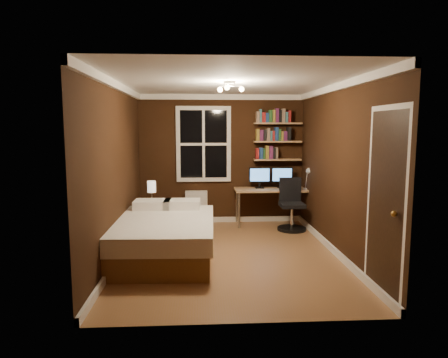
{
  "coord_description": "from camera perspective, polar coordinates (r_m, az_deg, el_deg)",
  "views": [
    {
      "loc": [
        -0.4,
        -5.7,
        1.86
      ],
      "look_at": [
        -0.05,
        0.45,
        1.07
      ],
      "focal_mm": 32.0,
      "sensor_mm": 36.0,
      "label": 1
    }
  ],
  "objects": [
    {
      "name": "desk",
      "position": [
        7.73,
        7.06,
        -1.82
      ],
      "size": [
        1.49,
        0.56,
        0.71
      ],
      "color": "tan",
      "rests_on": "ground"
    },
    {
      "name": "door",
      "position": [
        4.68,
        21.96,
        -3.55
      ],
      "size": [
        0.03,
        0.82,
        2.05
      ],
      "primitive_type": null,
      "color": "black",
      "rests_on": "ground"
    },
    {
      "name": "bed",
      "position": [
        5.91,
        -8.88,
        -8.12
      ],
      "size": [
        1.55,
        2.11,
        0.7
      ],
      "rotation": [
        0.0,
        0.0,
        -0.03
      ],
      "color": "brown",
      "rests_on": "ground"
    },
    {
      "name": "radiator",
      "position": [
        7.84,
        -3.96,
        -4.04
      ],
      "size": [
        0.43,
        0.15,
        0.64
      ],
      "primitive_type": "cube",
      "color": "beige",
      "rests_on": "ground"
    },
    {
      "name": "wall_back",
      "position": [
        7.84,
        -0.36,
        2.83
      ],
      "size": [
        3.2,
        0.04,
        2.5
      ],
      "primitive_type": "cube",
      "color": "black",
      "rests_on": "ground"
    },
    {
      "name": "wall_left",
      "position": [
        5.86,
        -15.1,
        1.05
      ],
      "size": [
        0.04,
        4.2,
        2.5
      ],
      "primitive_type": "cube",
      "color": "black",
      "rests_on": "ground"
    },
    {
      "name": "bookshelf_lower",
      "position": [
        7.85,
        7.6,
        2.77
      ],
      "size": [
        0.92,
        0.22,
        0.03
      ],
      "primitive_type": "cube",
      "color": "tan",
      "rests_on": "wall_back"
    },
    {
      "name": "ceiling",
      "position": [
        5.75,
        0.72,
        13.66
      ],
      "size": [
        3.2,
        4.2,
        0.02
      ],
      "primitive_type": "cube",
      "color": "white",
      "rests_on": "wall_back"
    },
    {
      "name": "monitor_right",
      "position": [
        7.8,
        8.27,
        0.19
      ],
      "size": [
        0.42,
        0.12,
        0.4
      ],
      "primitive_type": null,
      "color": "black",
      "rests_on": "desk"
    },
    {
      "name": "desk_lamp",
      "position": [
        7.65,
        11.86,
        0.12
      ],
      "size": [
        0.14,
        0.32,
        0.44
      ],
      "primitive_type": null,
      "color": "silver",
      "rests_on": "desk"
    },
    {
      "name": "ceiling_fixture",
      "position": [
        5.64,
        0.8,
        12.77
      ],
      "size": [
        0.44,
        0.44,
        0.18
      ],
      "primitive_type": null,
      "color": "beige",
      "rests_on": "ceiling"
    },
    {
      "name": "bookshelf_upper",
      "position": [
        7.82,
        7.68,
        7.88
      ],
      "size": [
        0.92,
        0.22,
        0.03
      ],
      "primitive_type": "cube",
      "color": "tan",
      "rests_on": "wall_back"
    },
    {
      "name": "window",
      "position": [
        7.78,
        -2.93,
        4.99
      ],
      "size": [
        1.06,
        0.06,
        1.46
      ],
      "primitive_type": "cube",
      "color": "white",
      "rests_on": "wall_back"
    },
    {
      "name": "monitor_left",
      "position": [
        7.72,
        5.11,
        0.17
      ],
      "size": [
        0.42,
        0.12,
        0.4
      ],
      "primitive_type": null,
      "color": "black",
      "rests_on": "desk"
    },
    {
      "name": "books_row_upper",
      "position": [
        7.83,
        7.7,
        8.84
      ],
      "size": [
        0.66,
        0.16,
        0.23
      ],
      "primitive_type": null,
      "color": "#275826",
      "rests_on": "bookshelf_upper"
    },
    {
      "name": "wall_right",
      "position": [
        6.07,
        15.94,
        1.23
      ],
      "size": [
        0.04,
        4.2,
        2.5
      ],
      "primitive_type": "cube",
      "color": "black",
      "rests_on": "ground"
    },
    {
      "name": "books_row_lower",
      "position": [
        7.84,
        7.61,
        3.71
      ],
      "size": [
        0.42,
        0.16,
        0.23
      ],
      "primitive_type": null,
      "color": "maroon",
      "rests_on": "bookshelf_lower"
    },
    {
      "name": "bedside_lamp",
      "position": [
        7.2,
        -10.28,
        -2.01
      ],
      "size": [
        0.15,
        0.15,
        0.44
      ],
      "primitive_type": null,
      "color": "beige",
      "rests_on": "nightstand"
    },
    {
      "name": "books_row_middle",
      "position": [
        7.83,
        7.66,
        6.27
      ],
      "size": [
        0.66,
        0.16,
        0.23
      ],
      "primitive_type": null,
      "color": "navy",
      "rests_on": "bookshelf_middle"
    },
    {
      "name": "nightstand",
      "position": [
        7.29,
        -10.2,
        -5.62
      ],
      "size": [
        0.49,
        0.49,
        0.49
      ],
      "primitive_type": "cube",
      "rotation": [
        0.0,
        0.0,
        -0.27
      ],
      "color": "brown",
      "rests_on": "ground"
    },
    {
      "name": "door_knob",
      "position": [
        4.4,
        23.12,
        -4.6
      ],
      "size": [
        0.06,
        0.06,
        0.06
      ],
      "primitive_type": "sphere",
      "color": "gold",
      "rests_on": "door"
    },
    {
      "name": "floor",
      "position": [
        6.01,
        0.69,
        -10.74
      ],
      "size": [
        4.2,
        4.2,
        0.0
      ],
      "primitive_type": "plane",
      "color": "olive",
      "rests_on": "ground"
    },
    {
      "name": "office_chair",
      "position": [
        7.44,
        9.61,
        -4.47
      ],
      "size": [
        0.52,
        0.52,
        0.95
      ],
      "rotation": [
        0.0,
        0.0,
        -0.0
      ],
      "color": "black",
      "rests_on": "ground"
    },
    {
      "name": "bookshelf_middle",
      "position": [
        7.83,
        7.64,
        5.32
      ],
      "size": [
        0.92,
        0.22,
        0.03
      ],
      "primitive_type": "cube",
      "color": "tan",
      "rests_on": "wall_back"
    }
  ]
}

